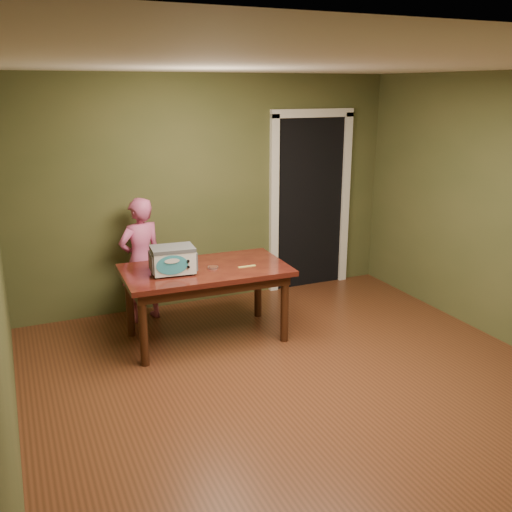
# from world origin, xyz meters

# --- Properties ---
(floor) EXTENTS (5.00, 5.00, 0.00)m
(floor) POSITION_xyz_m (0.00, 0.00, 0.00)
(floor) COLOR #5B2E1A
(floor) RESTS_ON ground
(room_shell) EXTENTS (4.52, 5.02, 2.61)m
(room_shell) POSITION_xyz_m (0.00, 0.00, 1.71)
(room_shell) COLOR brown
(room_shell) RESTS_ON ground
(doorway) EXTENTS (1.10, 0.66, 2.25)m
(doorway) POSITION_xyz_m (1.30, 2.78, 1.06)
(doorway) COLOR black
(doorway) RESTS_ON ground
(dining_table) EXTENTS (1.63, 0.95, 0.75)m
(dining_table) POSITION_xyz_m (-0.43, 1.45, 0.65)
(dining_table) COLOR black
(dining_table) RESTS_ON floor
(toy_oven) EXTENTS (0.45, 0.32, 0.26)m
(toy_oven) POSITION_xyz_m (-0.77, 1.40, 0.89)
(toy_oven) COLOR #4C4F54
(toy_oven) RESTS_ON dining_table
(baking_pan) EXTENTS (0.10, 0.10, 0.02)m
(baking_pan) POSITION_xyz_m (-0.37, 1.39, 0.76)
(baking_pan) COLOR silver
(baking_pan) RESTS_ON dining_table
(spatula) EXTENTS (0.18, 0.03, 0.01)m
(spatula) POSITION_xyz_m (-0.05, 1.31, 0.75)
(spatula) COLOR #D5CC5C
(spatula) RESTS_ON dining_table
(child) EXTENTS (0.56, 0.45, 1.35)m
(child) POSITION_xyz_m (-0.90, 2.20, 0.68)
(child) COLOR #C04F80
(child) RESTS_ON floor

